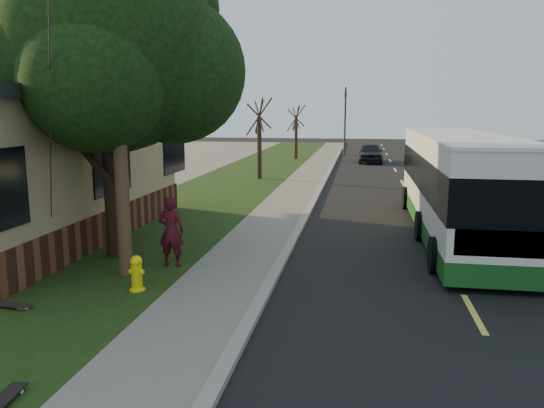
{
  "coord_description": "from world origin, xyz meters",
  "views": [
    {
      "loc": [
        1.85,
        -9.8,
        3.73
      ],
      "look_at": [
        -0.22,
        2.51,
        1.5
      ],
      "focal_mm": 35.0,
      "sensor_mm": 36.0,
      "label": 1
    }
  ],
  "objects_px": {
    "dumpster": "(64,188)",
    "bare_tree_near": "(259,140)",
    "fire_hydrant": "(137,273)",
    "traffic_signal": "(345,117)",
    "skateboarder": "(171,231)",
    "distant_car": "(370,153)",
    "bare_tree_far": "(296,133)",
    "skateboard_main": "(1,401)",
    "transit_bus": "(459,182)",
    "leafy_tree": "(112,49)",
    "skateboard_spare": "(8,304)",
    "utility_pole": "(116,66)"
  },
  "relations": [
    {
      "from": "dumpster",
      "to": "bare_tree_near",
      "type": "bearing_deg",
      "value": 57.25
    },
    {
      "from": "fire_hydrant",
      "to": "traffic_signal",
      "type": "height_order",
      "value": "traffic_signal"
    },
    {
      "from": "skateboarder",
      "to": "distant_car",
      "type": "height_order",
      "value": "skateboarder"
    },
    {
      "from": "bare_tree_far",
      "to": "dumpster",
      "type": "distance_m",
      "value": 22.17
    },
    {
      "from": "traffic_signal",
      "to": "skateboarder",
      "type": "xyz_separation_m",
      "value": [
        -3.0,
        -32.22,
        -2.26
      ]
    },
    {
      "from": "fire_hydrant",
      "to": "dumpster",
      "type": "relative_size",
      "value": 0.41
    },
    {
      "from": "skateboard_main",
      "to": "distant_car",
      "type": "distance_m",
      "value": 33.32
    },
    {
      "from": "dumpster",
      "to": "transit_bus",
      "type": "bearing_deg",
      "value": -9.21
    },
    {
      "from": "bare_tree_far",
      "to": "skateboard_main",
      "type": "height_order",
      "value": "bare_tree_far"
    },
    {
      "from": "fire_hydrant",
      "to": "skateboarder",
      "type": "height_order",
      "value": "skateboarder"
    },
    {
      "from": "fire_hydrant",
      "to": "distant_car",
      "type": "xyz_separation_m",
      "value": [
        5.1,
        28.58,
        0.27
      ]
    },
    {
      "from": "leafy_tree",
      "to": "skateboard_main",
      "type": "bearing_deg",
      "value": -76.59
    },
    {
      "from": "leafy_tree",
      "to": "distant_car",
      "type": "xyz_separation_m",
      "value": [
        6.67,
        25.94,
        -4.47
      ]
    },
    {
      "from": "skateboard_spare",
      "to": "distant_car",
      "type": "distance_m",
      "value": 30.73
    },
    {
      "from": "fire_hydrant",
      "to": "transit_bus",
      "type": "bearing_deg",
      "value": 41.57
    },
    {
      "from": "bare_tree_near",
      "to": "traffic_signal",
      "type": "xyz_separation_m",
      "value": [
        4.0,
        16.0,
        1.01
      ]
    },
    {
      "from": "utility_pole",
      "to": "traffic_signal",
      "type": "xyz_separation_m",
      "value": [
        3.81,
        33.01,
        -1.47
      ]
    },
    {
      "from": "skateboarder",
      "to": "distant_car",
      "type": "relative_size",
      "value": 0.41
    },
    {
      "from": "traffic_signal",
      "to": "bare_tree_near",
      "type": "bearing_deg",
      "value": -104.04
    },
    {
      "from": "bare_tree_near",
      "to": "utility_pole",
      "type": "bearing_deg",
      "value": -89.34
    },
    {
      "from": "bare_tree_near",
      "to": "skateboarder",
      "type": "distance_m",
      "value": 16.3
    },
    {
      "from": "utility_pole",
      "to": "traffic_signal",
      "type": "bearing_deg",
      "value": 83.42
    },
    {
      "from": "bare_tree_near",
      "to": "traffic_signal",
      "type": "height_order",
      "value": "traffic_signal"
    },
    {
      "from": "skateboard_main",
      "to": "skateboard_spare",
      "type": "bearing_deg",
      "value": 124.44
    },
    {
      "from": "fire_hydrant",
      "to": "skateboard_spare",
      "type": "bearing_deg",
      "value": -146.64
    },
    {
      "from": "leafy_tree",
      "to": "skateboarder",
      "type": "xyz_separation_m",
      "value": [
        1.67,
        -0.87,
        -4.26
      ]
    },
    {
      "from": "bare_tree_far",
      "to": "skateboard_spare",
      "type": "relative_size",
      "value": 4.32
    },
    {
      "from": "skateboarder",
      "to": "skateboard_spare",
      "type": "relative_size",
      "value": 1.79
    },
    {
      "from": "skateboarder",
      "to": "leafy_tree",
      "type": "bearing_deg",
      "value": -28.02
    },
    {
      "from": "transit_bus",
      "to": "skateboard_main",
      "type": "height_order",
      "value": "transit_bus"
    },
    {
      "from": "fire_hydrant",
      "to": "skateboard_main",
      "type": "bearing_deg",
      "value": -88.69
    },
    {
      "from": "leafy_tree",
      "to": "bare_tree_near",
      "type": "bearing_deg",
      "value": 87.5
    },
    {
      "from": "dumpster",
      "to": "distant_car",
      "type": "distance_m",
      "value": 23.08
    },
    {
      "from": "utility_pole",
      "to": "bare_tree_far",
      "type": "xyz_separation_m",
      "value": [
        0.31,
        29.01,
        -2.63
      ]
    },
    {
      "from": "leafy_tree",
      "to": "transit_bus",
      "type": "xyz_separation_m",
      "value": [
        8.92,
        3.87,
        -3.57
      ]
    },
    {
      "from": "traffic_signal",
      "to": "distant_car",
      "type": "distance_m",
      "value": 6.28
    },
    {
      "from": "utility_pole",
      "to": "bare_tree_near",
      "type": "distance_m",
      "value": 17.19
    },
    {
      "from": "bare_tree_far",
      "to": "transit_bus",
      "type": "distance_m",
      "value": 24.73
    },
    {
      "from": "fire_hydrant",
      "to": "leafy_tree",
      "type": "xyz_separation_m",
      "value": [
        -1.57,
        2.65,
        4.73
      ]
    },
    {
      "from": "skateboard_spare",
      "to": "dumpster",
      "type": "height_order",
      "value": "dumpster"
    },
    {
      "from": "leafy_tree",
      "to": "utility_pole",
      "type": "bearing_deg",
      "value": -62.4
    },
    {
      "from": "traffic_signal",
      "to": "leafy_tree",
      "type": "bearing_deg",
      "value": -98.47
    },
    {
      "from": "skateboarder",
      "to": "skateboard_spare",
      "type": "distance_m",
      "value": 3.81
    },
    {
      "from": "distant_car",
      "to": "skateboard_spare",
      "type": "bearing_deg",
      "value": -103.95
    },
    {
      "from": "leafy_tree",
      "to": "skateboarder",
      "type": "bearing_deg",
      "value": -27.45
    },
    {
      "from": "leafy_tree",
      "to": "bare_tree_far",
      "type": "relative_size",
      "value": 1.94
    },
    {
      "from": "skateboarder",
      "to": "bare_tree_near",
      "type": "bearing_deg",
      "value": -87.04
    },
    {
      "from": "bare_tree_near",
      "to": "traffic_signal",
      "type": "relative_size",
      "value": 0.78
    },
    {
      "from": "leafy_tree",
      "to": "dumpster",
      "type": "height_order",
      "value": "leafy_tree"
    },
    {
      "from": "bare_tree_far",
      "to": "transit_bus",
      "type": "height_order",
      "value": "bare_tree_far"
    }
  ]
}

